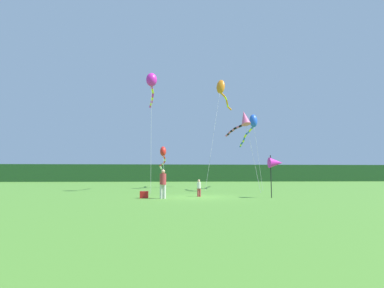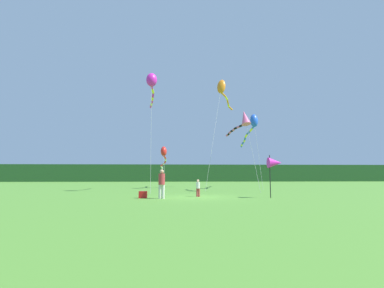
{
  "view_description": "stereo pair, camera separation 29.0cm",
  "coord_description": "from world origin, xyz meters",
  "px_view_note": "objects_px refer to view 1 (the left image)",
  "views": [
    {
      "loc": [
        -1.77,
        -19.62,
        1.48
      ],
      "look_at": [
        0.0,
        6.0,
        4.21
      ],
      "focal_mm": 27.19,
      "sensor_mm": 36.0,
      "label": 1
    },
    {
      "loc": [
        -1.48,
        -19.63,
        1.48
      ],
      "look_at": [
        0.0,
        6.0,
        4.21
      ],
      "focal_mm": 27.19,
      "sensor_mm": 36.0,
      "label": 2
    }
  ],
  "objects_px": {
    "kite_rainbow": "(244,119)",
    "kite_orange": "(222,89)",
    "person_child": "(199,187)",
    "banner_flag_pole": "(276,163)",
    "kite_blue": "(251,125)",
    "cooler_box": "(144,195)",
    "kite_red": "(163,155)",
    "kite_magenta": "(152,83)",
    "person_adult": "(163,182)"
  },
  "relations": [
    {
      "from": "kite_rainbow",
      "to": "kite_blue",
      "type": "xyz_separation_m",
      "value": [
        2.05,
        4.72,
        0.32
      ]
    },
    {
      "from": "kite_rainbow",
      "to": "kite_orange",
      "type": "height_order",
      "value": "kite_orange"
    },
    {
      "from": "cooler_box",
      "to": "kite_orange",
      "type": "height_order",
      "value": "kite_orange"
    },
    {
      "from": "cooler_box",
      "to": "kite_blue",
      "type": "bearing_deg",
      "value": 48.52
    },
    {
      "from": "cooler_box",
      "to": "kite_magenta",
      "type": "height_order",
      "value": "kite_magenta"
    },
    {
      "from": "kite_blue",
      "to": "kite_magenta",
      "type": "bearing_deg",
      "value": -157.0
    },
    {
      "from": "cooler_box",
      "to": "kite_rainbow",
      "type": "relative_size",
      "value": 0.07
    },
    {
      "from": "person_child",
      "to": "banner_flag_pole",
      "type": "xyz_separation_m",
      "value": [
        4.95,
        -1.26,
        1.6
      ]
    },
    {
      "from": "kite_rainbow",
      "to": "kite_orange",
      "type": "relative_size",
      "value": 0.61
    },
    {
      "from": "cooler_box",
      "to": "kite_red",
      "type": "xyz_separation_m",
      "value": [
        0.75,
        13.67,
        3.49
      ]
    },
    {
      "from": "person_child",
      "to": "banner_flag_pole",
      "type": "bearing_deg",
      "value": -14.29
    },
    {
      "from": "kite_red",
      "to": "banner_flag_pole",
      "type": "bearing_deg",
      "value": -60.73
    },
    {
      "from": "kite_magenta",
      "to": "kite_blue",
      "type": "bearing_deg",
      "value": 23.0
    },
    {
      "from": "person_child",
      "to": "kite_blue",
      "type": "relative_size",
      "value": 0.14
    },
    {
      "from": "kite_blue",
      "to": "banner_flag_pole",
      "type": "bearing_deg",
      "value": -98.52
    },
    {
      "from": "kite_red",
      "to": "kite_orange",
      "type": "bearing_deg",
      "value": -6.97
    },
    {
      "from": "person_child",
      "to": "cooler_box",
      "type": "relative_size",
      "value": 2.24
    },
    {
      "from": "banner_flag_pole",
      "to": "kite_rainbow",
      "type": "distance_m",
      "value": 8.4
    },
    {
      "from": "kite_rainbow",
      "to": "kite_orange",
      "type": "distance_m",
      "value": 7.52
    },
    {
      "from": "cooler_box",
      "to": "kite_rainbow",
      "type": "xyz_separation_m",
      "value": [
        8.29,
        6.97,
        6.32
      ]
    },
    {
      "from": "banner_flag_pole",
      "to": "person_child",
      "type": "bearing_deg",
      "value": 165.71
    },
    {
      "from": "banner_flag_pole",
      "to": "person_adult",
      "type": "bearing_deg",
      "value": -178.71
    },
    {
      "from": "banner_flag_pole",
      "to": "kite_red",
      "type": "distance_m",
      "value": 16.02
    },
    {
      "from": "kite_orange",
      "to": "person_child",
      "type": "bearing_deg",
      "value": -107.39
    },
    {
      "from": "kite_blue",
      "to": "person_adult",
      "type": "bearing_deg",
      "value": -127.06
    },
    {
      "from": "kite_red",
      "to": "kite_orange",
      "type": "relative_size",
      "value": 0.71
    },
    {
      "from": "person_child",
      "to": "kite_rainbow",
      "type": "distance_m",
      "value": 9.6
    },
    {
      "from": "person_adult",
      "to": "cooler_box",
      "type": "height_order",
      "value": "person_adult"
    },
    {
      "from": "banner_flag_pole",
      "to": "kite_rainbow",
      "type": "height_order",
      "value": "kite_rainbow"
    },
    {
      "from": "person_adult",
      "to": "banner_flag_pole",
      "type": "height_order",
      "value": "banner_flag_pole"
    },
    {
      "from": "person_adult",
      "to": "cooler_box",
      "type": "xyz_separation_m",
      "value": [
        -1.2,
        0.41,
        -0.8
      ]
    },
    {
      "from": "person_child",
      "to": "kite_orange",
      "type": "height_order",
      "value": "kite_orange"
    },
    {
      "from": "kite_magenta",
      "to": "kite_orange",
      "type": "bearing_deg",
      "value": 36.96
    },
    {
      "from": "person_adult",
      "to": "kite_blue",
      "type": "xyz_separation_m",
      "value": [
        9.14,
        12.11,
        5.85
      ]
    },
    {
      "from": "cooler_box",
      "to": "kite_red",
      "type": "height_order",
      "value": "kite_red"
    },
    {
      "from": "kite_rainbow",
      "to": "kite_blue",
      "type": "bearing_deg",
      "value": 66.5
    },
    {
      "from": "kite_blue",
      "to": "kite_red",
      "type": "bearing_deg",
      "value": 168.38
    },
    {
      "from": "kite_blue",
      "to": "kite_magenta",
      "type": "relative_size",
      "value": 0.8
    },
    {
      "from": "banner_flag_pole",
      "to": "kite_magenta",
      "type": "bearing_deg",
      "value": 139.35
    },
    {
      "from": "person_child",
      "to": "kite_orange",
      "type": "xyz_separation_m",
      "value": [
        3.71,
        11.85,
        10.47
      ]
    },
    {
      "from": "kite_blue",
      "to": "person_child",
      "type": "bearing_deg",
      "value": -122.23
    },
    {
      "from": "kite_rainbow",
      "to": "kite_orange",
      "type": "bearing_deg",
      "value": 99.34
    },
    {
      "from": "person_adult",
      "to": "kite_rainbow",
      "type": "bearing_deg",
      "value": 46.16
    },
    {
      "from": "kite_blue",
      "to": "kite_magenta",
      "type": "height_order",
      "value": "kite_magenta"
    },
    {
      "from": "kite_orange",
      "to": "banner_flag_pole",
      "type": "bearing_deg",
      "value": -84.61
    },
    {
      "from": "kite_rainbow",
      "to": "kite_red",
      "type": "xyz_separation_m",
      "value": [
        -7.53,
        6.7,
        -2.84
      ]
    },
    {
      "from": "kite_magenta",
      "to": "kite_rainbow",
      "type": "bearing_deg",
      "value": -1.81
    },
    {
      "from": "cooler_box",
      "to": "kite_red",
      "type": "relative_size",
      "value": 0.06
    },
    {
      "from": "banner_flag_pole",
      "to": "kite_blue",
      "type": "height_order",
      "value": "kite_blue"
    },
    {
      "from": "person_child",
      "to": "kite_rainbow",
      "type": "height_order",
      "value": "kite_rainbow"
    }
  ]
}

